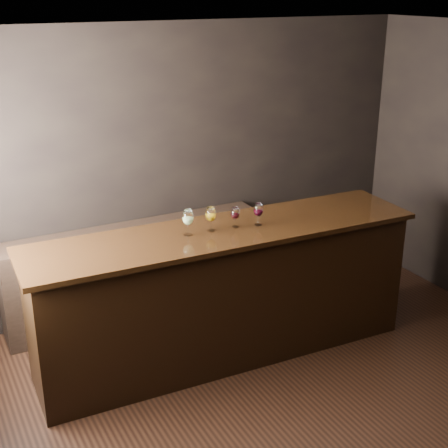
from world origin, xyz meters
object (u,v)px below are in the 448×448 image
glass_white (188,218)px  glass_red_b (258,210)px  glass_amber (211,215)px  back_bar_shelf (137,271)px  bar_counter (225,296)px  glass_red_a (235,214)px

glass_white → glass_red_b: (0.62, -0.07, -0.02)m
glass_red_b → glass_amber: bearing=170.5°
glass_white → glass_amber: size_ratio=1.04×
glass_red_b → back_bar_shelf: bearing=123.9°
glass_white → glass_red_b: bearing=-6.8°
bar_counter → glass_amber: (-0.11, 0.03, 0.76)m
bar_counter → glass_red_b: bearing=-5.1°
bar_counter → glass_red_a: bearing=8.0°
glass_amber → glass_red_a: bearing=-5.4°
bar_counter → glass_red_a: size_ratio=18.77×
bar_counter → back_bar_shelf: bar_counter is taller
back_bar_shelf → glass_red_a: bearing=-62.8°
back_bar_shelf → glass_red_b: bearing=-56.1°
glass_amber → bar_counter: bearing=-15.3°
bar_counter → glass_red_b: 0.81m
glass_amber → glass_red_b: size_ratio=1.08×
glass_white → glass_amber: 0.21m
bar_counter → glass_white: bearing=176.0°
glass_red_a → glass_red_b: (0.20, -0.05, 0.01)m
glass_red_a → glass_amber: bearing=174.6°
glass_red_b → glass_red_a: bearing=166.0°
glass_white → glass_red_b: 0.63m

